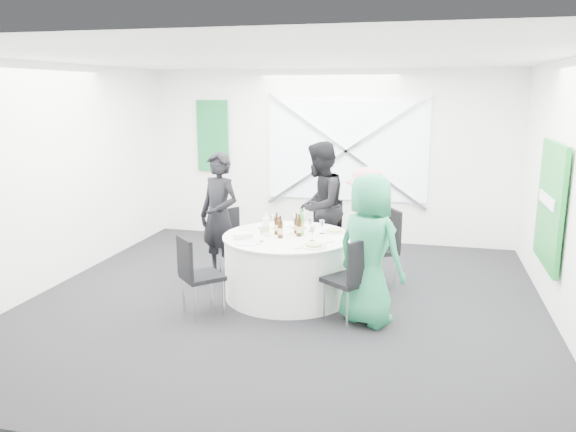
% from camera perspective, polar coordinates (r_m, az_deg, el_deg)
% --- Properties ---
extents(floor, '(6.00, 6.00, 0.00)m').
position_cam_1_polar(floor, '(6.75, -0.41, -8.67)').
color(floor, black).
rests_on(floor, ground).
extents(ceiling, '(6.00, 6.00, 0.00)m').
position_cam_1_polar(ceiling, '(6.30, -0.45, 15.78)').
color(ceiling, white).
rests_on(ceiling, wall_back).
extents(wall_back, '(6.00, 0.00, 6.00)m').
position_cam_1_polar(wall_back, '(9.29, 4.14, 6.07)').
color(wall_back, white).
rests_on(wall_back, floor).
extents(wall_front, '(6.00, 0.00, 6.00)m').
position_cam_1_polar(wall_front, '(3.62, -12.18, -4.54)').
color(wall_front, white).
rests_on(wall_front, floor).
extents(wall_left, '(0.00, 6.00, 6.00)m').
position_cam_1_polar(wall_left, '(7.68, -22.73, 3.76)').
color(wall_left, white).
rests_on(wall_left, floor).
extents(wall_right, '(0.00, 6.00, 6.00)m').
position_cam_1_polar(wall_right, '(6.36, 26.80, 1.74)').
color(wall_right, white).
rests_on(wall_right, floor).
extents(window_panel, '(2.60, 0.03, 1.60)m').
position_cam_1_polar(window_panel, '(9.20, 5.96, 6.60)').
color(window_panel, white).
rests_on(window_panel, wall_back).
extents(window_brace_a, '(2.63, 0.05, 1.84)m').
position_cam_1_polar(window_brace_a, '(9.16, 5.92, 6.57)').
color(window_brace_a, silver).
rests_on(window_brace_a, window_panel).
extents(window_brace_b, '(2.63, 0.05, 1.84)m').
position_cam_1_polar(window_brace_b, '(9.16, 5.92, 6.57)').
color(window_brace_b, silver).
rests_on(window_brace_b, window_panel).
extents(green_banner, '(0.55, 0.04, 1.20)m').
position_cam_1_polar(green_banner, '(9.75, -7.67, 8.07)').
color(green_banner, '#135F2C').
rests_on(green_banner, wall_back).
extents(green_sign, '(0.05, 1.20, 1.40)m').
position_cam_1_polar(green_sign, '(6.96, 25.09, 1.05)').
color(green_sign, '#17802A').
rests_on(green_sign, wall_right).
extents(banquet_table, '(1.56, 1.56, 0.76)m').
position_cam_1_polar(banquet_table, '(6.81, 0.00, -5.09)').
color(banquet_table, white).
rests_on(banquet_table, floor).
extents(chair_back, '(0.52, 0.53, 0.98)m').
position_cam_1_polar(chair_back, '(7.81, 3.71, -1.32)').
color(chair_back, black).
rests_on(chair_back, floor).
extents(chair_back_left, '(0.57, 0.57, 0.91)m').
position_cam_1_polar(chair_back_left, '(7.53, -5.61, -2.19)').
color(chair_back_left, black).
rests_on(chair_back_left, floor).
extents(chair_back_right, '(0.63, 0.62, 1.01)m').
position_cam_1_polar(chair_back_right, '(7.16, 9.59, -2.58)').
color(chair_back_right, black).
rests_on(chair_back_right, floor).
extents(chair_front_right, '(0.61, 0.61, 0.95)m').
position_cam_1_polar(chair_front_right, '(6.00, 6.69, -5.85)').
color(chair_front_right, black).
rests_on(chair_front_right, floor).
extents(chair_front_left, '(0.58, 0.58, 0.91)m').
position_cam_1_polar(chair_front_left, '(6.26, -9.42, -5.44)').
color(chair_front_left, black).
rests_on(chair_front_left, floor).
extents(person_man_back_left, '(0.72, 0.61, 1.69)m').
position_cam_1_polar(person_man_back_left, '(7.40, -7.00, -0.05)').
color(person_man_back_left, black).
rests_on(person_man_back_left, floor).
extents(person_man_back, '(0.59, 0.92, 1.78)m').
position_cam_1_polar(person_man_back, '(7.75, 3.21, 0.98)').
color(person_man_back, black).
rests_on(person_man_back, floor).
extents(person_woman_pink, '(1.04, 0.98, 1.52)m').
position_cam_1_polar(person_woman_pink, '(7.26, 7.97, -1.00)').
color(person_woman_pink, tan).
rests_on(person_woman_pink, floor).
extents(person_woman_green, '(0.94, 0.84, 1.62)m').
position_cam_1_polar(person_woman_green, '(5.98, 8.23, -3.43)').
color(person_woman_green, '#248456').
rests_on(person_woman_green, floor).
extents(plate_back, '(0.26, 0.26, 0.01)m').
position_cam_1_polar(plate_back, '(7.20, 0.57, -0.91)').
color(plate_back, white).
rests_on(plate_back, banquet_table).
extents(plate_back_left, '(0.27, 0.27, 0.01)m').
position_cam_1_polar(plate_back_left, '(7.04, -3.86, -1.26)').
color(plate_back_left, white).
rests_on(plate_back_left, banquet_table).
extents(plate_back_right, '(0.27, 0.27, 0.04)m').
position_cam_1_polar(plate_back_right, '(6.87, 4.83, -1.56)').
color(plate_back_right, white).
rests_on(plate_back_right, banquet_table).
extents(plate_front_right, '(0.28, 0.28, 0.04)m').
position_cam_1_polar(plate_front_right, '(6.22, 2.64, -3.02)').
color(plate_front_right, white).
rests_on(plate_front_right, banquet_table).
extents(plate_front_left, '(0.29, 0.29, 0.01)m').
position_cam_1_polar(plate_front_left, '(6.40, -4.16, -2.68)').
color(plate_front_left, white).
rests_on(plate_front_left, banquet_table).
extents(napkin, '(0.24, 0.23, 0.06)m').
position_cam_1_polar(napkin, '(6.56, -4.61, -1.98)').
color(napkin, white).
rests_on(napkin, plate_front_left).
extents(beer_bottle_a, '(0.06, 0.06, 0.27)m').
position_cam_1_polar(beer_bottle_a, '(6.74, -1.16, -1.01)').
color(beer_bottle_a, '#3A220A').
rests_on(beer_bottle_a, banquet_table).
extents(beer_bottle_b, '(0.06, 0.06, 0.25)m').
position_cam_1_polar(beer_bottle_b, '(6.79, 0.86, -1.00)').
color(beer_bottle_b, '#3A220A').
rests_on(beer_bottle_b, banquet_table).
extents(beer_bottle_c, '(0.06, 0.06, 0.27)m').
position_cam_1_polar(beer_bottle_c, '(6.65, 1.12, -1.20)').
color(beer_bottle_c, '#3A220A').
rests_on(beer_bottle_c, banquet_table).
extents(beer_bottle_d, '(0.06, 0.06, 0.27)m').
position_cam_1_polar(beer_bottle_d, '(6.58, -0.79, -1.37)').
color(beer_bottle_d, '#3A220A').
rests_on(beer_bottle_d, banquet_table).
extents(green_water_bottle, '(0.08, 0.08, 0.32)m').
position_cam_1_polar(green_water_bottle, '(6.71, 1.34, -0.88)').
color(green_water_bottle, green).
rests_on(green_water_bottle, banquet_table).
extents(clear_water_bottle, '(0.08, 0.08, 0.28)m').
position_cam_1_polar(clear_water_bottle, '(6.68, -2.24, -1.09)').
color(clear_water_bottle, white).
rests_on(clear_water_bottle, banquet_table).
extents(wine_glass_a, '(0.07, 0.07, 0.17)m').
position_cam_1_polar(wine_glass_a, '(7.03, -1.52, -0.27)').
color(wine_glass_a, white).
rests_on(wine_glass_a, banquet_table).
extents(wine_glass_b, '(0.07, 0.07, 0.17)m').
position_cam_1_polar(wine_glass_b, '(6.46, 2.48, -1.43)').
color(wine_glass_b, white).
rests_on(wine_glass_b, banquet_table).
extents(wine_glass_c, '(0.07, 0.07, 0.17)m').
position_cam_1_polar(wine_glass_c, '(6.88, 2.27, -0.56)').
color(wine_glass_c, white).
rests_on(wine_glass_c, banquet_table).
extents(wine_glass_d, '(0.07, 0.07, 0.17)m').
position_cam_1_polar(wine_glass_d, '(6.78, 3.48, -0.78)').
color(wine_glass_d, white).
rests_on(wine_glass_d, banquet_table).
extents(wine_glass_e, '(0.07, 0.07, 0.17)m').
position_cam_1_polar(wine_glass_e, '(7.02, 1.70, -0.29)').
color(wine_glass_e, white).
rests_on(wine_glass_e, banquet_table).
extents(wine_glass_f, '(0.07, 0.07, 0.17)m').
position_cam_1_polar(wine_glass_f, '(6.42, -2.69, -1.53)').
color(wine_glass_f, white).
rests_on(wine_glass_f, banquet_table).
extents(wine_glass_g, '(0.07, 0.07, 0.17)m').
position_cam_1_polar(wine_glass_g, '(7.02, 0.61, -0.29)').
color(wine_glass_g, white).
rests_on(wine_glass_g, banquet_table).
extents(fork_a, '(0.12, 0.12, 0.01)m').
position_cam_1_polar(fork_a, '(6.59, -4.86, -2.29)').
color(fork_a, silver).
rests_on(fork_a, banquet_table).
extents(knife_a, '(0.10, 0.13, 0.01)m').
position_cam_1_polar(knife_a, '(6.36, -3.98, -2.81)').
color(knife_a, silver).
rests_on(knife_a, banquet_table).
extents(fork_b, '(0.15, 0.02, 0.01)m').
position_cam_1_polar(fork_b, '(7.18, 2.52, -1.01)').
color(fork_b, silver).
rests_on(fork_b, banquet_table).
extents(knife_b, '(0.15, 0.02, 0.01)m').
position_cam_1_polar(knife_b, '(7.26, 0.03, -0.84)').
color(knife_b, silver).
rests_on(knife_b, banquet_table).
extents(fork_c, '(0.12, 0.11, 0.01)m').
position_cam_1_polar(fork_c, '(6.16, 1.21, -3.29)').
color(fork_c, silver).
rests_on(fork_c, banquet_table).
extents(knife_c, '(0.10, 0.13, 0.01)m').
position_cam_1_polar(knife_c, '(6.41, 4.29, -2.69)').
color(knife_c, silver).
rests_on(knife_c, banquet_table).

